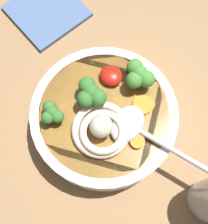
{
  "coord_description": "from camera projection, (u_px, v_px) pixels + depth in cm",
  "views": [
    {
      "loc": [
        4.82,
        -14.82,
        50.58
      ],
      "look_at": [
        -3.87,
        -3.74,
        9.71
      ],
      "focal_mm": 47.26,
      "sensor_mm": 36.0,
      "label": 1
    }
  ],
  "objects": [
    {
      "name": "carrot_slice_near_spoon",
      "position": [
        137.0,
        142.0,
        0.41
      ],
      "size": [
        2.07,
        2.07,
        0.71
      ],
      "primitive_type": "cylinder",
      "color": "orange",
      "rests_on": "soup_bowl"
    },
    {
      "name": "broccoli_floret_right",
      "position": [
        52.0,
        113.0,
        0.41
      ],
      "size": [
        3.7,
        3.18,
        2.92
      ],
      "color": "#7A9E60",
      "rests_on": "soup_bowl"
    },
    {
      "name": "table_slab",
      "position": [
        135.0,
        124.0,
        0.51
      ],
      "size": [
        109.6,
        109.6,
        3.72
      ],
      "primitive_type": "cube",
      "color": "#936D47",
      "rests_on": "ground"
    },
    {
      "name": "folded_napkin",
      "position": [
        47.0,
        11.0,
        0.56
      ],
      "size": [
        14.71,
        14.5,
        0.8
      ],
      "primitive_type": "cube",
      "rotation": [
        0.0,
        0.0,
        -0.2
      ],
      "color": "#4C6693",
      "rests_on": "table_slab"
    },
    {
      "name": "chili_sauce_dollop",
      "position": [
        111.0,
        76.0,
        0.44
      ],
      "size": [
        3.52,
        3.16,
        1.58
      ],
      "primitive_type": "ellipsoid",
      "color": "#B2190F",
      "rests_on": "soup_bowl"
    },
    {
      "name": "carrot_slice_rear",
      "position": [
        141.0,
        104.0,
        0.43
      ],
      "size": [
        2.99,
        2.99,
        0.55
      ],
      "primitive_type": "cylinder",
      "color": "orange",
      "rests_on": "soup_bowl"
    },
    {
      "name": "broccoli_floret_left",
      "position": [
        90.0,
        94.0,
        0.42
      ],
      "size": [
        4.88,
        4.2,
        3.86
      ],
      "color": "#7A9E60",
      "rests_on": "soup_bowl"
    },
    {
      "name": "soup_spoon",
      "position": [
        136.0,
        128.0,
        0.42
      ],
      "size": [
        17.48,
        6.47,
        1.6
      ],
      "rotation": [
        0.0,
        0.0,
        0.12
      ],
      "color": "#B7B7BC",
      "rests_on": "soup_bowl"
    },
    {
      "name": "soup_bowl",
      "position": [
        104.0,
        118.0,
        0.46
      ],
      "size": [
        21.94,
        21.94,
        5.98
      ],
      "color": "white",
      "rests_on": "table_slab"
    },
    {
      "name": "broccoli_floret_front",
      "position": [
        139.0,
        75.0,
        0.43
      ],
      "size": [
        4.88,
        4.2,
        3.86
      ],
      "color": "#7A9E60",
      "rests_on": "soup_bowl"
    },
    {
      "name": "noodle_pile",
      "position": [
        102.0,
        129.0,
        0.41
      ],
      "size": [
        9.35,
        9.16,
        3.76
      ],
      "color": "beige",
      "rests_on": "soup_bowl"
    }
  ]
}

